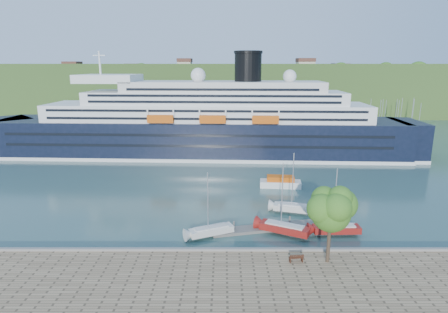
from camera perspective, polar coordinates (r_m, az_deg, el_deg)
ground at (r=48.62m, az=2.27°, el=-15.06°), size 400.00×400.00×0.00m
far_hillside at (r=187.93m, az=0.59°, el=10.26°), size 400.00×50.00×24.00m
quay_coping at (r=47.90m, az=2.29°, el=-13.97°), size 220.00×0.50×0.30m
cruise_ship at (r=98.26m, az=-3.88°, el=7.93°), size 120.97×23.18×27.01m
park_bench at (r=46.06m, az=10.92°, el=-14.85°), size 1.82×0.92×1.12m
promenade_tree at (r=44.99m, az=15.87°, el=-9.53°), size 6.09×6.09×10.09m
floating_pontoon at (r=56.62m, az=7.91°, el=-10.59°), size 19.25×6.49×0.43m
sailboat_white_near at (r=51.97m, az=-1.98°, el=-7.64°), size 7.13×4.54×8.96m
sailboat_red at (r=52.88m, az=9.37°, el=-6.81°), size 7.89×5.45×10.02m
sailboat_white_far at (r=60.77m, az=10.89°, el=-4.35°), size 7.72×4.00×9.61m
tender_launch at (r=74.66m, az=8.59°, el=-3.80°), size 8.29×3.54×2.23m
sailboat_extra at (r=54.62m, az=17.03°, el=-6.95°), size 7.29×2.18×9.36m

